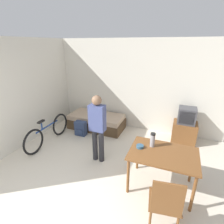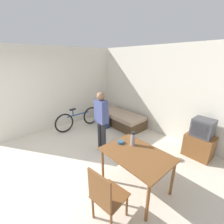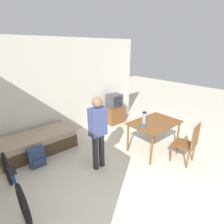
# 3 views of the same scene
# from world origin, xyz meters

# --- Properties ---
(ground_plane) EXTENTS (20.00, 20.00, 0.00)m
(ground_plane) POSITION_xyz_m (0.00, 0.00, 0.00)
(ground_plane) COLOR beige
(wall_back) EXTENTS (5.51, 0.06, 2.70)m
(wall_back) POSITION_xyz_m (0.00, 3.71, 1.35)
(wall_back) COLOR silver
(wall_back) RESTS_ON ground_plane
(wall_left) EXTENTS (0.06, 4.68, 2.70)m
(wall_left) POSITION_xyz_m (-2.28, 1.84, 1.35)
(wall_left) COLOR silver
(wall_left) RESTS_ON ground_plane
(daybed) EXTENTS (1.73, 0.83, 0.46)m
(daybed) POSITION_xyz_m (-0.89, 3.18, 0.23)
(daybed) COLOR #4C3823
(daybed) RESTS_ON ground_plane
(tv) EXTENTS (0.62, 0.48, 0.99)m
(tv) POSITION_xyz_m (1.71, 3.33, 0.44)
(tv) COLOR brown
(tv) RESTS_ON ground_plane
(dining_table) EXTENTS (1.18, 0.83, 0.76)m
(dining_table) POSITION_xyz_m (1.33, 1.39, 0.67)
(dining_table) COLOR brown
(dining_table) RESTS_ON ground_plane
(wooden_chair) EXTENTS (0.50, 0.50, 0.95)m
(wooden_chair) POSITION_xyz_m (1.47, 0.57, 0.52)
(wooden_chair) COLOR brown
(wooden_chair) RESTS_ON ground_plane
(bicycle) EXTENTS (0.08, 1.69, 0.74)m
(bicycle) POSITION_xyz_m (-1.70, 1.88, 0.33)
(bicycle) COLOR black
(bicycle) RESTS_ON ground_plane
(person_standing) EXTENTS (0.34, 0.21, 1.57)m
(person_standing) POSITION_xyz_m (-0.11, 1.71, 0.91)
(person_standing) COLOR #28282D
(person_standing) RESTS_ON ground_plane
(thermos_flask) EXTENTS (0.09, 0.09, 0.27)m
(thermos_flask) POSITION_xyz_m (1.10, 1.54, 0.91)
(thermos_flask) COLOR #99999E
(thermos_flask) RESTS_ON dining_table
(mate_bowl) EXTENTS (0.14, 0.14, 0.05)m
(mate_bowl) POSITION_xyz_m (0.90, 1.41, 0.78)
(mate_bowl) COLOR #335670
(mate_bowl) RESTS_ON dining_table
(backpack) EXTENTS (0.33, 0.22, 0.43)m
(backpack) POSITION_xyz_m (-1.12, 2.59, 0.21)
(backpack) COLOR navy
(backpack) RESTS_ON ground_plane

